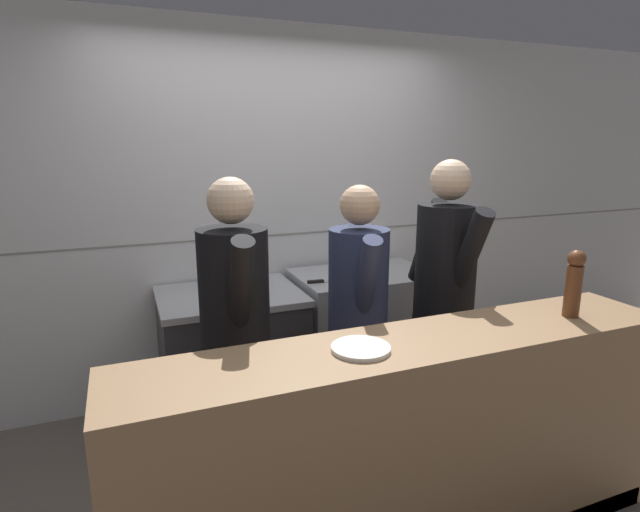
# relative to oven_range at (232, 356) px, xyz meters

# --- Properties ---
(ground_plane) EXTENTS (14.00, 14.00, 0.00)m
(ground_plane) POSITION_rel_oven_range_xyz_m (0.46, -1.04, -0.43)
(ground_plane) COLOR #6B6056
(wall_back_tiled) EXTENTS (8.00, 0.06, 2.60)m
(wall_back_tiled) POSITION_rel_oven_range_xyz_m (0.46, 0.40, 0.87)
(wall_back_tiled) COLOR white
(wall_back_tiled) RESTS_ON ground_plane
(oven_range) EXTENTS (0.90, 0.71, 0.87)m
(oven_range) POSITION_rel_oven_range_xyz_m (0.00, 0.00, 0.00)
(oven_range) COLOR #38383D
(oven_range) RESTS_ON ground_plane
(prep_counter) EXTENTS (0.96, 0.65, 0.90)m
(prep_counter) POSITION_rel_oven_range_xyz_m (0.96, -0.00, 0.01)
(prep_counter) COLOR #B7BABF
(prep_counter) RESTS_ON ground_plane
(pass_counter) EXTENTS (2.51, 0.45, 1.00)m
(pass_counter) POSITION_rel_oven_range_xyz_m (0.50, -1.39, 0.06)
(pass_counter) COLOR #93704C
(pass_counter) RESTS_ON ground_plane
(stock_pot) EXTENTS (0.26, 0.26, 0.22)m
(stock_pot) POSITION_rel_oven_range_xyz_m (0.08, 0.03, 0.55)
(stock_pot) COLOR beige
(stock_pot) RESTS_ON oven_range
(mixing_bowl_steel) EXTENTS (0.22, 0.22, 0.08)m
(mixing_bowl_steel) POSITION_rel_oven_range_xyz_m (0.95, 0.05, 0.51)
(mixing_bowl_steel) COLOR #B7BABF
(mixing_bowl_steel) RESTS_ON prep_counter
(chefs_knife) EXTENTS (0.40, 0.07, 0.02)m
(chefs_knife) POSITION_rel_oven_range_xyz_m (0.66, -0.12, 0.47)
(chefs_knife) COLOR #B7BABF
(chefs_knife) RESTS_ON prep_counter
(plated_dish_main) EXTENTS (0.24, 0.24, 0.02)m
(plated_dish_main) POSITION_rel_oven_range_xyz_m (0.24, -1.39, 0.58)
(plated_dish_main) COLOR white
(plated_dish_main) RESTS_ON pass_counter
(pepper_mill) EXTENTS (0.08, 0.08, 0.32)m
(pepper_mill) POSITION_rel_oven_range_xyz_m (1.34, -1.41, 0.74)
(pepper_mill) COLOR brown
(pepper_mill) RESTS_ON pass_counter
(chef_head_cook) EXTENTS (0.36, 0.73, 1.66)m
(chef_head_cook) POSITION_rel_oven_range_xyz_m (-0.13, -0.76, 0.49)
(chef_head_cook) COLOR black
(chef_head_cook) RESTS_ON ground_plane
(chef_sous) EXTENTS (0.39, 0.70, 1.60)m
(chef_sous) POSITION_rel_oven_range_xyz_m (0.56, -0.72, 0.45)
(chef_sous) COLOR black
(chef_sous) RESTS_ON ground_plane
(chef_line) EXTENTS (0.37, 0.75, 1.72)m
(chef_line) POSITION_rel_oven_range_xyz_m (1.11, -0.73, 0.52)
(chef_line) COLOR black
(chef_line) RESTS_ON ground_plane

